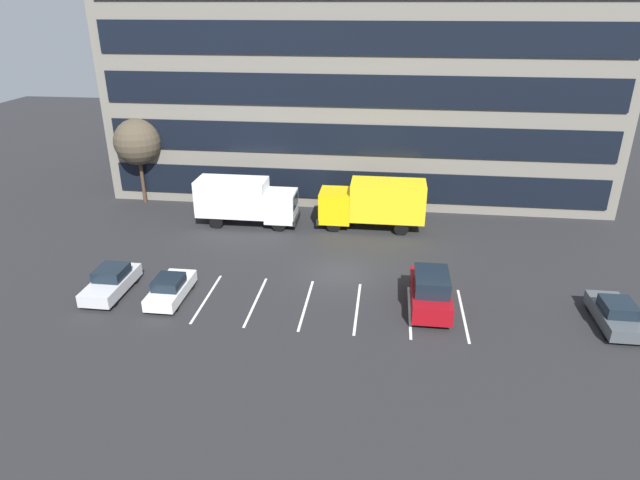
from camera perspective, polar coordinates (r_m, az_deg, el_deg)
The scene contains 10 objects.
ground_plane at distance 33.32m, azimuth 1.92°, elevation -3.49°, with size 120.00×120.00×0.00m, color #262628.
office_building at distance 47.76m, azimuth 4.27°, elevation 18.33°, with size 39.71×13.49×21.60m.
lot_markings at distance 29.89m, azimuth 1.20°, elevation -6.90°, with size 14.14×5.40×0.01m.
box_truck_white at distance 40.28m, azimuth -7.83°, elevation 4.19°, with size 7.35×2.43×3.41m.
box_truck_yellow_all at distance 39.37m, azimuth 5.65°, elevation 3.94°, with size 7.62×2.52×3.53m.
sedan_white at distance 31.34m, azimuth -15.30°, elevation -4.89°, with size 1.64×3.92×1.40m.
sedan_charcoal at distance 31.62m, azimuth 28.37°, elevation -6.79°, with size 1.71×4.08×1.46m.
sedan_silver at distance 32.99m, azimuth -20.91°, elevation -4.08°, with size 1.77×4.22×1.51m.
suv_maroon at distance 29.79m, azimuth 11.43°, elevation -5.23°, with size 2.02×4.76×2.15m.
bare_tree at distance 46.03m, azimuth -18.48°, elevation 9.65°, with size 3.64×3.64×6.82m.
Camera 1 is at (2.62, -29.53, 15.21)m, focal length 30.73 mm.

